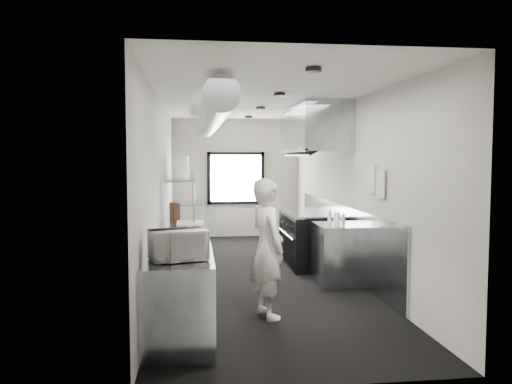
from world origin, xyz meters
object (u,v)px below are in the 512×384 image
object	(u,v)px
pass_shelf	(182,178)
plate_stack_b	(182,168)
plate_stack_a	(180,168)
range	(310,238)
deli_tub_a	(168,249)
plate_stack_c	(181,167)
squeeze_bottle_a	(343,221)
squeeze_bottle_c	(335,219)
microwave	(178,245)
line_cook	(267,248)
far_work_table	(187,223)
plate_stack_d	(183,165)
bottle_station	(338,254)
squeeze_bottle_b	(338,219)
deli_tub_b	(166,247)
exhaust_hood	(314,129)
small_plate	(190,232)
prep_counter	(184,255)
squeeze_bottle_e	(330,216)
knife_block	(175,210)
squeeze_bottle_d	(330,217)
cutting_board	(190,223)

from	to	relation	value
pass_shelf	plate_stack_b	bearing A→B (deg)	-88.72
plate_stack_a	range	bearing A→B (deg)	13.11
deli_tub_a	plate_stack_c	size ratio (longest dim) A/B	0.47
squeeze_bottle_a	squeeze_bottle_c	xyz separation A→B (m)	(-0.03, 0.30, -0.00)
plate_stack_b	squeeze_bottle_a	distance (m)	2.91
microwave	plate_stack_c	xyz separation A→B (m)	(-0.08, 4.39, 0.68)
line_cook	range	bearing A→B (deg)	-39.89
range	pass_shelf	bearing A→B (deg)	172.33
plate_stack_a	far_work_table	bearing A→B (deg)	88.95
deli_tub_a	plate_stack_d	xyz separation A→B (m)	(0.06, 4.53, 0.79)
far_work_table	squeeze_bottle_c	distance (m)	4.53
squeeze_bottle_a	bottle_station	bearing A→B (deg)	86.66
bottle_station	deli_tub_a	xyz separation A→B (m)	(-2.41, -2.05, 0.50)
squeeze_bottle_b	deli_tub_a	bearing A→B (deg)	-141.05
microwave	deli_tub_b	bearing A→B (deg)	90.04
squeeze_bottle_a	exhaust_hood	bearing A→B (deg)	91.24
exhaust_hood	microwave	xyz separation A→B (m)	(-2.24, -3.75, -1.34)
deli_tub_b	plate_stack_c	size ratio (longest dim) A/B	0.42
microwave	plate_stack_a	distance (m)	3.30
deli_tub_a	squeeze_bottle_c	bearing A→B (deg)	41.06
small_plate	prep_counter	bearing A→B (deg)	97.29
pass_shelf	deli_tub_b	xyz separation A→B (m)	(-0.10, -3.55, -0.59)
far_work_table	line_cook	distance (m)	5.43
microwave	squeeze_bottle_e	xyz separation A→B (m)	(2.26, 2.68, -0.07)
squeeze_bottle_a	deli_tub_a	bearing A→B (deg)	-143.72
far_work_table	plate_stack_c	world-z (taller)	plate_stack_c
deli_tub_b	squeeze_bottle_b	world-z (taller)	squeeze_bottle_b
line_cook	knife_block	distance (m)	2.84
microwave	squeeze_bottle_d	distance (m)	3.37
range	bottle_station	bearing A→B (deg)	-85.43
plate_stack_a	plate_stack_d	size ratio (longest dim) A/B	0.89
deli_tub_b	cutting_board	xyz separation A→B (m)	(0.24, 2.22, -0.04)
range	knife_block	size ratio (longest dim) A/B	6.51
exhaust_hood	plate_stack_d	size ratio (longest dim) A/B	6.44
squeeze_bottle_b	microwave	bearing A→B (deg)	-135.50
squeeze_bottle_b	squeeze_bottle_e	distance (m)	0.47
small_plate	squeeze_bottle_a	xyz separation A→B (m)	(2.19, 0.26, 0.08)
plate_stack_a	squeeze_bottle_a	distance (m)	2.71
squeeze_bottle_a	squeeze_bottle_e	size ratio (longest dim) A/B	1.08
knife_block	plate_stack_a	size ratio (longest dim) A/B	0.81
deli_tub_b	cutting_board	world-z (taller)	deli_tub_b
prep_counter	squeeze_bottle_e	xyz separation A→B (m)	(2.26, 0.14, 0.53)
pass_shelf	deli_tub_a	bearing A→B (deg)	-91.08
line_cook	plate_stack_c	world-z (taller)	plate_stack_c
bottle_station	microwave	world-z (taller)	microwave
deli_tub_b	microwave	bearing A→B (deg)	-73.75
cutting_board	squeeze_bottle_d	world-z (taller)	squeeze_bottle_d
exhaust_hood	squeeze_bottle_c	size ratio (longest dim) A/B	12.84
bottle_station	line_cook	bearing A→B (deg)	-132.08
cutting_board	squeeze_bottle_d	xyz separation A→B (m)	(2.12, -0.17, 0.08)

